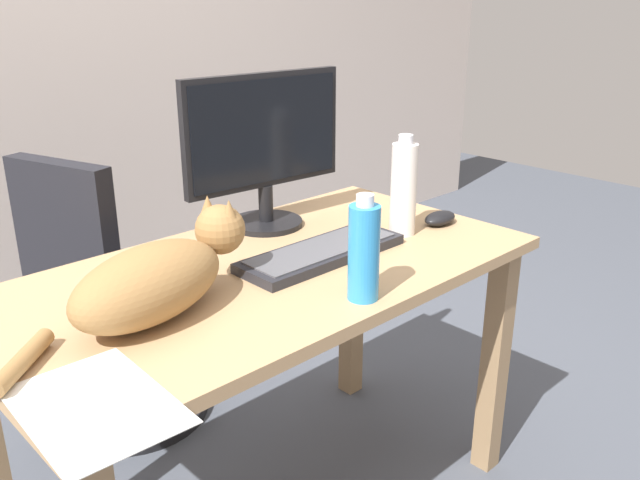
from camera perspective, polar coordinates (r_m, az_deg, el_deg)
desk at (r=1.64m, az=-4.45°, el=-6.02°), size 1.31×0.68×0.73m
office_chair at (r=2.21m, az=-17.17°, el=-6.03°), size 0.50×0.48×0.91m
monitor at (r=1.81m, az=-4.74°, el=8.04°), size 0.48×0.20×0.42m
keyboard at (r=1.63m, az=0.16°, el=-1.07°), size 0.44×0.15×0.03m
cat at (r=1.37m, az=-13.65°, el=-3.09°), size 0.60×0.26×0.20m
computer_mouse at (r=1.90m, az=10.14°, el=1.84°), size 0.11×0.06×0.04m
paper_sheet at (r=1.14m, az=-18.54°, el=-13.21°), size 0.22×0.30×0.00m
water_bottle at (r=1.39m, az=3.74°, el=-0.98°), size 0.07×0.07×0.23m
spray_bottle at (r=1.78m, az=7.11°, el=4.37°), size 0.07×0.07×0.27m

